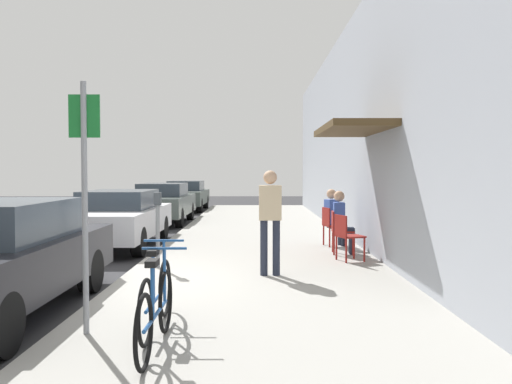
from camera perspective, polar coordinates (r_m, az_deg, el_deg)
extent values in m
plane|color=#2D2D30|center=(8.39, -14.93, -10.21)|extent=(60.00, 60.00, 0.00)
cube|color=#9E9B93|center=(10.06, 0.74, -7.71)|extent=(4.50, 32.00, 0.12)
cube|color=#999EA8|center=(10.26, 14.40, 7.72)|extent=(0.30, 32.00, 5.58)
cube|color=#4C381E|center=(9.92, 10.70, 6.84)|extent=(1.10, 2.80, 0.12)
cylinder|color=black|center=(8.18, -17.52, -8.27)|extent=(0.22, 0.64, 0.64)
cylinder|color=black|center=(5.71, -26.11, -13.00)|extent=(0.22, 0.64, 0.64)
cube|color=#B7B7BC|center=(12.69, -14.68, -3.14)|extent=(1.80, 4.40, 0.61)
cube|color=#333D47|center=(12.79, -14.53, -0.78)|extent=(1.48, 2.11, 0.42)
cylinder|color=black|center=(13.87, -10.04, -3.91)|extent=(0.22, 0.64, 0.64)
cylinder|color=black|center=(14.24, -16.34, -3.81)|extent=(0.22, 0.64, 0.64)
cylinder|color=black|center=(11.21, -12.54, -5.39)|extent=(0.22, 0.64, 0.64)
cylinder|color=black|center=(11.67, -20.18, -5.18)|extent=(0.22, 0.64, 0.64)
cube|color=#47514C|center=(18.28, -10.04, -1.42)|extent=(1.80, 4.40, 0.64)
cube|color=#333D47|center=(18.41, -9.97, 0.28)|extent=(1.48, 2.11, 0.44)
cylinder|color=black|center=(19.53, -7.03, -2.11)|extent=(0.22, 0.64, 0.64)
cylinder|color=black|center=(19.79, -11.59, -2.08)|extent=(0.22, 0.64, 0.64)
cylinder|color=black|center=(16.84, -8.21, -2.81)|extent=(0.22, 0.64, 0.64)
cylinder|color=black|center=(17.14, -13.46, -2.76)|extent=(0.22, 0.64, 0.64)
cube|color=#47514C|center=(24.23, -7.50, -0.55)|extent=(1.80, 4.40, 0.61)
cube|color=#333D47|center=(24.35, -7.46, 0.70)|extent=(1.48, 2.11, 0.45)
cylinder|color=black|center=(25.50, -5.32, -1.09)|extent=(0.22, 0.64, 0.64)
cylinder|color=black|center=(25.70, -8.84, -1.08)|extent=(0.22, 0.64, 0.64)
cylinder|color=black|center=(22.79, -5.98, -1.48)|extent=(0.22, 0.64, 0.64)
cylinder|color=black|center=(23.02, -9.91, -1.47)|extent=(0.22, 0.64, 0.64)
cylinder|color=slate|center=(9.20, -10.52, -4.84)|extent=(0.07, 0.07, 1.10)
cube|color=#383D42|center=(9.14, -10.55, -0.73)|extent=(0.12, 0.10, 0.22)
cylinder|color=gray|center=(5.61, -18.09, -1.75)|extent=(0.06, 0.06, 2.60)
cube|color=#19722D|center=(5.64, -18.14, 7.94)|extent=(0.32, 0.02, 0.44)
torus|color=black|center=(5.60, -9.69, -11.74)|extent=(0.04, 0.66, 0.66)
torus|color=black|center=(4.60, -12.02, -14.85)|extent=(0.04, 0.66, 0.66)
cylinder|color=#1E4C8C|center=(5.10, -10.73, -13.14)|extent=(0.04, 1.05, 0.04)
cylinder|color=#1E4C8C|center=(4.89, -11.09, -10.78)|extent=(0.04, 0.04, 0.50)
cube|color=black|center=(4.84, -11.12, -7.66)|extent=(0.10, 0.20, 0.06)
cylinder|color=#1E4C8C|center=(5.49, -9.80, -9.02)|extent=(0.03, 0.03, 0.56)
cylinder|color=#1E4C8C|center=(5.44, -9.82, -6.13)|extent=(0.46, 0.03, 0.03)
torus|color=black|center=(6.20, -9.76, -10.36)|extent=(0.04, 0.66, 0.66)
torus|color=black|center=(5.20, -11.82, -12.85)|extent=(0.04, 0.66, 0.66)
cylinder|color=#1E4C8C|center=(5.70, -10.69, -11.50)|extent=(0.04, 1.05, 0.04)
cylinder|color=#1E4C8C|center=(5.50, -11.01, -9.33)|extent=(0.04, 0.04, 0.50)
cube|color=black|center=(5.45, -11.03, -6.55)|extent=(0.10, 0.20, 0.06)
cylinder|color=#1E4C8C|center=(6.10, -9.86, -7.89)|extent=(0.03, 0.03, 0.56)
cylinder|color=#1E4C8C|center=(6.05, -9.88, -5.28)|extent=(0.46, 0.03, 0.03)
cylinder|color=maroon|center=(10.22, 10.98, -5.97)|extent=(0.04, 0.04, 0.45)
cylinder|color=maroon|center=(9.90, 12.08, -6.25)|extent=(0.04, 0.04, 0.45)
cylinder|color=maroon|center=(10.04, 9.09, -6.11)|extent=(0.04, 0.04, 0.45)
cylinder|color=maroon|center=(9.71, 10.14, -6.40)|extent=(0.04, 0.04, 0.45)
cube|color=maroon|center=(9.94, 10.58, -4.81)|extent=(0.56, 0.56, 0.03)
cube|color=maroon|center=(9.81, 9.55, -3.69)|extent=(0.17, 0.43, 0.40)
cylinder|color=maroon|center=(10.99, 10.68, -5.39)|extent=(0.04, 0.04, 0.45)
cylinder|color=maroon|center=(10.62, 10.88, -5.67)|extent=(0.04, 0.04, 0.45)
cylinder|color=maroon|center=(10.96, 8.69, -5.40)|extent=(0.04, 0.04, 0.45)
cylinder|color=maroon|center=(10.59, 8.83, -5.68)|extent=(0.04, 0.04, 0.45)
cube|color=maroon|center=(10.76, 9.78, -4.27)|extent=(0.47, 0.47, 0.03)
cube|color=maroon|center=(10.72, 8.69, -3.18)|extent=(0.07, 0.44, 0.40)
cylinder|color=#232838|center=(10.90, 10.67, -5.40)|extent=(0.11, 0.11, 0.47)
cylinder|color=#232838|center=(10.86, 10.00, -4.18)|extent=(0.37, 0.17, 0.14)
cylinder|color=#232838|center=(10.70, 10.78, -5.55)|extent=(0.11, 0.11, 0.47)
cylinder|color=#232838|center=(10.66, 10.09, -4.30)|extent=(0.37, 0.17, 0.14)
cube|color=#334C99|center=(10.72, 9.36, -2.65)|extent=(0.25, 0.38, 0.56)
sphere|color=tan|center=(10.69, 9.38, -0.46)|extent=(0.22, 0.22, 0.22)
cylinder|color=maroon|center=(12.13, 9.38, -4.67)|extent=(0.04, 0.04, 0.45)
cylinder|color=maroon|center=(11.78, 10.08, -4.88)|extent=(0.04, 0.04, 0.45)
cylinder|color=maroon|center=(11.99, 7.69, -4.74)|extent=(0.04, 0.04, 0.45)
cylinder|color=maroon|center=(11.64, 8.35, -4.95)|extent=(0.04, 0.04, 0.45)
cube|color=maroon|center=(11.86, 8.88, -3.66)|extent=(0.53, 0.53, 0.03)
cube|color=maroon|center=(11.76, 7.96, -2.70)|extent=(0.13, 0.44, 0.40)
cylinder|color=#232838|center=(12.04, 9.50, -4.67)|extent=(0.11, 0.11, 0.47)
cylinder|color=#232838|center=(11.97, 8.93, -3.58)|extent=(0.38, 0.22, 0.14)
cylinder|color=#232838|center=(11.86, 9.86, -4.78)|extent=(0.11, 0.11, 0.47)
cylinder|color=#232838|center=(11.78, 9.29, -3.67)|extent=(0.38, 0.22, 0.14)
cube|color=#334C99|center=(11.80, 8.53, -2.20)|extent=(0.30, 0.40, 0.56)
sphere|color=tan|center=(11.78, 8.54, -0.21)|extent=(0.22, 0.22, 0.22)
cylinder|color=#232838|center=(8.42, 1.11, -6.15)|extent=(0.12, 0.12, 0.90)
cylinder|color=#232838|center=(8.42, 2.48, -6.15)|extent=(0.12, 0.12, 0.90)
cube|color=#CCB28C|center=(8.35, 1.80, -1.18)|extent=(0.36, 0.22, 0.56)
sphere|color=tan|center=(8.33, 1.81, 1.63)|extent=(0.22, 0.22, 0.22)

